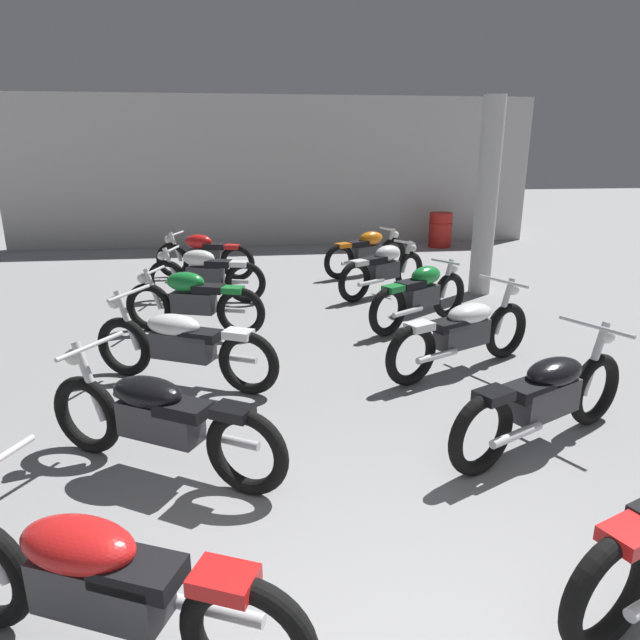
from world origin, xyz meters
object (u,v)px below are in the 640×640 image
motorcycle_right_row_1 (546,397)px  motorcycle_right_row_4 (384,269)px  support_pillar (487,199)px  motorcycle_right_row_5 (367,252)px  motorcycle_left_row_5 (204,255)px  motorcycle_left_row_4 (205,274)px  oil_drum (440,230)px  motorcycle_left_row_0 (99,583)px  motorcycle_right_row_3 (421,294)px  motorcycle_right_row_2 (463,332)px  motorcycle_left_row_3 (193,301)px  motorcycle_left_row_1 (159,418)px  motorcycle_left_row_2 (182,344)px

motorcycle_right_row_1 → motorcycle_right_row_4: motorcycle_right_row_1 is taller
support_pillar → motorcycle_right_row_5: (-1.63, 1.65, -1.14)m
motorcycle_left_row_5 → support_pillar: bearing=-19.7°
motorcycle_left_row_4 → oil_drum: 7.10m
motorcycle_left_row_0 → motorcycle_right_row_3: motorcycle_left_row_0 is taller
motorcycle_right_row_1 → motorcycle_right_row_2: bearing=91.7°
motorcycle_right_row_1 → motorcycle_right_row_5: 6.69m
support_pillar → motorcycle_left_row_3: (-4.69, -1.61, -1.14)m
motorcycle_left_row_0 → oil_drum: size_ratio=2.39×
motorcycle_left_row_3 → motorcycle_left_row_5: bearing=91.2°
motorcycle_left_row_1 → oil_drum: (5.52, 9.56, -0.03)m
motorcycle_left_row_4 → motorcycle_right_row_1: (3.09, -5.08, -0.01)m
support_pillar → motorcycle_left_row_3: support_pillar is taller
motorcycle_right_row_2 → motorcycle_right_row_5: size_ratio=1.10×
motorcycle_right_row_3 → motorcycle_right_row_4: (-0.11, 1.72, 0.00)m
motorcycle_left_row_1 → motorcycle_right_row_5: size_ratio=1.05×
motorcycle_left_row_2 → motorcycle_left_row_3: motorcycle_left_row_2 is taller
motorcycle_right_row_4 → oil_drum: bearing=60.6°
motorcycle_left_row_3 → motorcycle_right_row_1: motorcycle_right_row_1 is taller
support_pillar → oil_drum: support_pillar is taller
motorcycle_left_row_0 → motorcycle_left_row_5: (-0.04, 8.42, 0.01)m
motorcycle_left_row_0 → motorcycle_left_row_3: 5.11m
motorcycle_right_row_2 → support_pillar: bearing=64.4°
motorcycle_right_row_3 → motorcycle_right_row_5: 3.33m
support_pillar → motorcycle_left_row_0: size_ratio=1.57×
motorcycle_right_row_3 → motorcycle_right_row_4: same height
motorcycle_left_row_1 → motorcycle_right_row_1: same height
motorcycle_left_row_4 → motorcycle_right_row_1: 5.95m
motorcycle_right_row_4 → motorcycle_right_row_5: same height
motorcycle_left_row_3 → motorcycle_right_row_4: size_ratio=1.10×
motorcycle_left_row_3 → motorcycle_left_row_2: bearing=-89.1°
motorcycle_right_row_5 → motorcycle_right_row_1: bearing=-89.3°
motorcycle_right_row_2 → motorcycle_left_row_4: bearing=132.0°
motorcycle_right_row_1 → motorcycle_right_row_2: same height
motorcycle_right_row_3 → motorcycle_right_row_5: bearing=90.9°
motorcycle_right_row_5 → oil_drum: 3.82m
motorcycle_left_row_5 → motorcycle_right_row_3: 4.64m
support_pillar → motorcycle_left_row_2: 5.84m
motorcycle_left_row_2 → motorcycle_right_row_3: bearing=28.0°
support_pillar → motorcycle_right_row_4: size_ratio=1.85×
motorcycle_left_row_5 → motorcycle_right_row_5: bearing=-1.0°
motorcycle_right_row_5 → motorcycle_left_row_1: bearing=-114.5°
motorcycle_left_row_0 → motorcycle_left_row_5: size_ratio=1.07×
motorcycle_left_row_4 → motorcycle_left_row_5: bearing=94.2°
motorcycle_left_row_0 → motorcycle_right_row_1: size_ratio=1.02×
motorcycle_left_row_4 → motorcycle_right_row_3: size_ratio=1.13×
motorcycle_right_row_3 → oil_drum: (2.43, 6.23, -0.03)m
motorcycle_right_row_1 → oil_drum: (2.40, 9.59, -0.03)m
motorcycle_left_row_0 → motorcycle_left_row_4: motorcycle_left_row_0 is taller
motorcycle_right_row_2 → motorcycle_right_row_3: motorcycle_right_row_2 is taller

